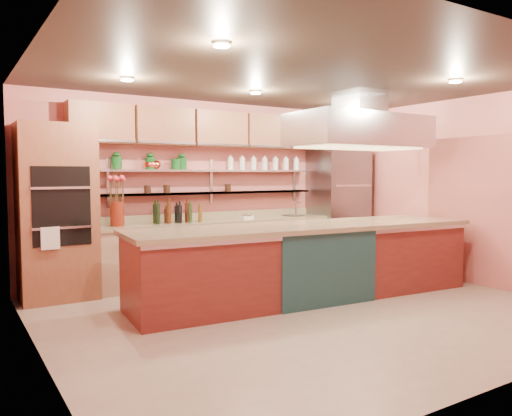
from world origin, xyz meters
TOP-DOWN VIEW (x-y plane):
  - floor at (0.00, 0.00)m, footprint 6.00×5.00m
  - ceiling at (0.00, 0.00)m, footprint 6.00×5.00m
  - wall_back at (0.00, 2.50)m, footprint 6.00×0.04m
  - wall_front at (0.00, -2.50)m, footprint 6.00×0.04m
  - wall_left at (-3.00, 0.00)m, footprint 0.04×5.00m
  - wall_right at (3.00, 0.00)m, footprint 0.04×5.00m
  - oven_stack at (-2.45, 2.18)m, footprint 0.95×0.64m
  - refrigerator at (2.35, 2.14)m, footprint 0.95×0.72m
  - back_counter at (-0.05, 2.20)m, footprint 3.84×0.64m
  - wall_shelf_lower at (-0.05, 2.37)m, footprint 3.60×0.26m
  - wall_shelf_upper at (-0.05, 2.37)m, footprint 3.60×0.26m
  - upper_cabinets at (0.00, 2.32)m, footprint 4.60×0.36m
  - range_hood at (1.28, 0.50)m, footprint 2.00×1.00m
  - ceiling_downlights at (0.00, 0.20)m, footprint 4.00×2.80m
  - island at (0.38, 0.50)m, footprint 4.80×1.41m
  - flower_vase at (-1.67, 2.15)m, footprint 0.21×0.21m
  - oil_bottle_cluster at (-0.76, 2.15)m, footprint 0.82×0.42m
  - kitchen_scale at (0.42, 2.15)m, footprint 0.20×0.17m
  - bar_faucet at (1.48, 2.25)m, footprint 0.04×0.04m
  - copper_kettle at (-1.04, 2.37)m, footprint 0.19×0.19m
  - green_canister at (-0.70, 2.37)m, footprint 0.17×0.17m

SIDE VIEW (x-z plane):
  - floor at x=0.00m, z-range -0.02..0.00m
  - back_counter at x=-0.05m, z-range 0.00..0.93m
  - island at x=0.38m, z-range 0.00..0.99m
  - kitchen_scale at x=0.42m, z-range 0.93..1.03m
  - bar_faucet at x=1.48m, z-range 0.93..1.16m
  - refrigerator at x=2.35m, z-range 0.00..2.10m
  - oil_bottle_cluster at x=-0.76m, z-range 0.93..1.18m
  - flower_vase at x=-1.67m, z-range 0.93..1.27m
  - oven_stack at x=-2.45m, z-range 0.00..2.30m
  - wall_shelf_lower at x=-0.05m, z-range 1.34..1.36m
  - wall_back at x=0.00m, z-range 0.00..2.80m
  - wall_front at x=0.00m, z-range 0.00..2.80m
  - wall_left at x=-3.00m, z-range 0.00..2.80m
  - wall_right at x=3.00m, z-range 0.00..2.80m
  - wall_shelf_upper at x=-0.05m, z-range 1.69..1.71m
  - copper_kettle at x=-1.04m, z-range 1.71..1.86m
  - green_canister at x=-0.70m, z-range 1.71..1.88m
  - range_hood at x=1.28m, z-range 2.02..2.48m
  - upper_cabinets at x=0.00m, z-range 2.08..2.62m
  - ceiling_downlights at x=0.00m, z-range 2.76..2.78m
  - ceiling at x=0.00m, z-range 2.79..2.81m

